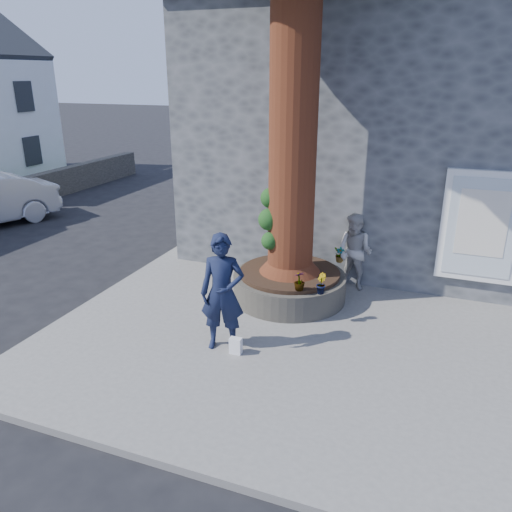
% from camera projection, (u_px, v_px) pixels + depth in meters
% --- Properties ---
extents(ground, '(120.00, 120.00, 0.00)m').
position_uv_depth(ground, '(213.00, 341.00, 8.91)').
color(ground, black).
rests_on(ground, ground).
extents(pavement, '(9.00, 8.00, 0.12)m').
position_uv_depth(pavement, '(309.00, 327.00, 9.26)').
color(pavement, slate).
rests_on(pavement, ground).
extents(yellow_line, '(0.10, 30.00, 0.01)m').
position_uv_depth(yellow_line, '(106.00, 294.00, 10.81)').
color(yellow_line, yellow).
rests_on(yellow_line, ground).
extents(stone_shop, '(10.30, 8.30, 6.30)m').
position_uv_depth(stone_shop, '(411.00, 127.00, 13.29)').
color(stone_shop, '#444749').
rests_on(stone_shop, ground).
extents(planter, '(2.30, 2.30, 0.60)m').
position_uv_depth(planter, '(289.00, 285.00, 10.25)').
color(planter, black).
rests_on(planter, pavement).
extents(man, '(0.83, 0.65, 2.00)m').
position_uv_depth(man, '(222.00, 293.00, 8.16)').
color(man, '#121933').
rests_on(man, pavement).
extents(woman, '(0.96, 0.85, 1.64)m').
position_uv_depth(woman, '(355.00, 252.00, 10.56)').
color(woman, '#B6B3AE').
rests_on(woman, pavement).
extents(shopping_bag, '(0.20, 0.12, 0.28)m').
position_uv_depth(shopping_bag, '(236.00, 346.00, 8.25)').
color(shopping_bag, white).
rests_on(shopping_bag, pavement).
extents(plant_a, '(0.19, 0.15, 0.33)m').
position_uv_depth(plant_a, '(340.00, 255.00, 10.55)').
color(plant_a, gray).
rests_on(plant_a, planter).
extents(plant_b, '(0.27, 0.27, 0.38)m').
position_uv_depth(plant_b, '(321.00, 284.00, 9.05)').
color(plant_b, gray).
rests_on(plant_b, planter).
extents(plant_c, '(0.29, 0.29, 0.37)m').
position_uv_depth(plant_c, '(299.00, 281.00, 9.19)').
color(plant_c, gray).
rests_on(plant_c, planter).
extents(plant_d, '(0.29, 0.32, 0.32)m').
position_uv_depth(plant_d, '(340.00, 255.00, 10.55)').
color(plant_d, gray).
rests_on(plant_d, planter).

